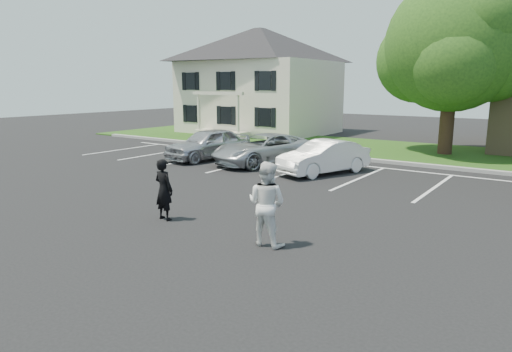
{
  "coord_description": "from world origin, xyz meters",
  "views": [
    {
      "loc": [
        6.63,
        -8.46,
        3.58
      ],
      "look_at": [
        0.0,
        1.0,
        1.25
      ],
      "focal_mm": 32.0,
      "sensor_mm": 36.0,
      "label": 1
    }
  ],
  "objects_px": {
    "man_white_shirt": "(267,204)",
    "car_silver_minivan": "(264,149)",
    "house": "(259,81)",
    "car_silver_west": "(208,144)",
    "tree": "(455,48)",
    "man_black_suit": "(164,190)",
    "car_white_sedan": "(324,157)"
  },
  "relations": [
    {
      "from": "man_white_shirt",
      "to": "car_silver_minivan",
      "type": "relative_size",
      "value": 0.38
    },
    {
      "from": "house",
      "to": "car_silver_minivan",
      "type": "relative_size",
      "value": 2.07
    },
    {
      "from": "car_silver_west",
      "to": "house",
      "type": "bearing_deg",
      "value": 124.79
    },
    {
      "from": "tree",
      "to": "man_white_shirt",
      "type": "xyz_separation_m",
      "value": [
        -0.17,
        -16.5,
        -4.39
      ]
    },
    {
      "from": "tree",
      "to": "car_silver_west",
      "type": "xyz_separation_m",
      "value": [
        -9.17,
        -8.08,
        -4.6
      ]
    },
    {
      "from": "tree",
      "to": "car_silver_minivan",
      "type": "height_order",
      "value": "tree"
    },
    {
      "from": "man_black_suit",
      "to": "car_silver_minivan",
      "type": "xyz_separation_m",
      "value": [
        -2.67,
        8.75,
        -0.13
      ]
    },
    {
      "from": "man_black_suit",
      "to": "car_silver_minivan",
      "type": "relative_size",
      "value": 0.33
    },
    {
      "from": "tree",
      "to": "man_white_shirt",
      "type": "bearing_deg",
      "value": -90.58
    },
    {
      "from": "car_silver_minivan",
      "to": "house",
      "type": "bearing_deg",
      "value": 143.57
    },
    {
      "from": "tree",
      "to": "car_white_sedan",
      "type": "bearing_deg",
      "value": -110.04
    },
    {
      "from": "house",
      "to": "man_white_shirt",
      "type": "relative_size",
      "value": 5.37
    },
    {
      "from": "tree",
      "to": "car_silver_west",
      "type": "relative_size",
      "value": 1.99
    },
    {
      "from": "house",
      "to": "man_black_suit",
      "type": "bearing_deg",
      "value": -61.75
    },
    {
      "from": "man_black_suit",
      "to": "car_white_sedan",
      "type": "distance_m",
      "value": 8.33
    },
    {
      "from": "tree",
      "to": "car_silver_west",
      "type": "height_order",
      "value": "tree"
    },
    {
      "from": "house",
      "to": "car_silver_minivan",
      "type": "bearing_deg",
      "value": -54.44
    },
    {
      "from": "man_white_shirt",
      "to": "car_silver_west",
      "type": "distance_m",
      "value": 12.32
    },
    {
      "from": "car_silver_west",
      "to": "car_white_sedan",
      "type": "bearing_deg",
      "value": 10.73
    },
    {
      "from": "man_black_suit",
      "to": "man_white_shirt",
      "type": "relative_size",
      "value": 0.86
    },
    {
      "from": "car_white_sedan",
      "to": "man_black_suit",
      "type": "bearing_deg",
      "value": -73.8
    },
    {
      "from": "tree",
      "to": "car_silver_west",
      "type": "bearing_deg",
      "value": -138.61
    },
    {
      "from": "house",
      "to": "car_white_sedan",
      "type": "relative_size",
      "value": 2.52
    },
    {
      "from": "house",
      "to": "car_silver_minivan",
      "type": "height_order",
      "value": "house"
    },
    {
      "from": "car_silver_west",
      "to": "car_white_sedan",
      "type": "xyz_separation_m",
      "value": [
        6.2,
        -0.05,
        -0.08
      ]
    },
    {
      "from": "man_black_suit",
      "to": "man_white_shirt",
      "type": "xyz_separation_m",
      "value": [
        3.33,
        -0.06,
        0.13
      ]
    },
    {
      "from": "car_silver_minivan",
      "to": "car_white_sedan",
      "type": "height_order",
      "value": "car_silver_minivan"
    },
    {
      "from": "car_silver_west",
      "to": "car_white_sedan",
      "type": "height_order",
      "value": "car_silver_west"
    },
    {
      "from": "man_white_shirt",
      "to": "car_white_sedan",
      "type": "height_order",
      "value": "man_white_shirt"
    },
    {
      "from": "house",
      "to": "car_silver_minivan",
      "type": "xyz_separation_m",
      "value": [
        8.16,
        -11.41,
        -3.14
      ]
    },
    {
      "from": "house",
      "to": "tree",
      "type": "relative_size",
      "value": 1.17
    },
    {
      "from": "house",
      "to": "car_silver_west",
      "type": "bearing_deg",
      "value": -66.38
    }
  ]
}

